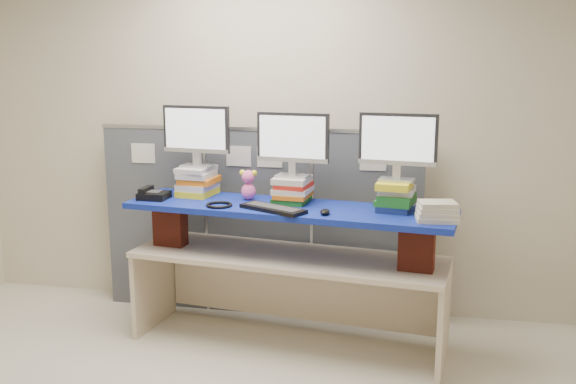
% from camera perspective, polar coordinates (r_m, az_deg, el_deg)
% --- Properties ---
extents(room, '(5.00, 4.00, 2.80)m').
position_cam_1_polar(room, '(3.35, -10.03, 0.40)').
color(room, beige).
rests_on(room, ground).
extents(cubicle_partition, '(2.60, 0.06, 1.53)m').
position_cam_1_polar(cubicle_partition, '(5.15, -2.62, -2.64)').
color(cubicle_partition, '#43474F').
rests_on(cubicle_partition, ground).
extents(desk, '(2.31, 0.93, 0.68)m').
position_cam_1_polar(desk, '(4.63, -0.00, -7.21)').
color(desk, beige).
rests_on(desk, ground).
extents(brick_pier_left, '(0.24, 0.15, 0.31)m').
position_cam_1_polar(brick_pier_left, '(4.85, -10.42, -2.87)').
color(brick_pier_left, maroon).
rests_on(brick_pier_left, desk).
extents(brick_pier_right, '(0.24, 0.15, 0.31)m').
position_cam_1_polar(brick_pier_right, '(4.30, 11.38, -4.83)').
color(brick_pier_right, maroon).
rests_on(brick_pier_right, desk).
extents(blue_board, '(2.37, 0.87, 0.04)m').
position_cam_1_polar(blue_board, '(4.50, -0.00, -1.51)').
color(blue_board, '#100B8C').
rests_on(blue_board, brick_pier_left).
extents(book_stack_left, '(0.29, 0.33, 0.22)m').
position_cam_1_polar(book_stack_left, '(4.87, -8.04, 0.94)').
color(book_stack_left, yellow).
rests_on(book_stack_left, blue_board).
extents(book_stack_center, '(0.27, 0.32, 0.19)m').
position_cam_1_polar(book_stack_center, '(4.59, 0.41, 0.21)').
color(book_stack_center, '#1A621D').
rests_on(book_stack_center, blue_board).
extents(book_stack_right, '(0.29, 0.33, 0.20)m').
position_cam_1_polar(book_stack_right, '(4.41, 9.54, -0.31)').
color(book_stack_right, navy).
rests_on(book_stack_right, blue_board).
extents(monitor_left, '(0.52, 0.17, 0.46)m').
position_cam_1_polar(monitor_left, '(4.81, -8.16, 5.26)').
color(monitor_left, '#AFAFB4').
rests_on(monitor_left, book_stack_left).
extents(monitor_center, '(0.52, 0.17, 0.46)m').
position_cam_1_polar(monitor_center, '(4.52, 0.43, 4.57)').
color(monitor_center, '#AFAFB4').
rests_on(monitor_center, book_stack_center).
extents(monitor_right, '(0.52, 0.17, 0.46)m').
position_cam_1_polar(monitor_right, '(4.35, 9.74, 4.33)').
color(monitor_right, '#AFAFB4').
rests_on(monitor_right, book_stack_right).
extents(keyboard, '(0.50, 0.36, 0.03)m').
position_cam_1_polar(keyboard, '(4.35, -1.33, -1.48)').
color(keyboard, black).
rests_on(keyboard, blue_board).
extents(mouse, '(0.07, 0.12, 0.04)m').
position_cam_1_polar(mouse, '(4.25, 3.31, -1.76)').
color(mouse, black).
rests_on(mouse, blue_board).
extents(desk_phone, '(0.21, 0.19, 0.09)m').
position_cam_1_polar(desk_phone, '(4.81, -11.91, -0.22)').
color(desk_phone, black).
rests_on(desk_phone, blue_board).
extents(headset, '(0.24, 0.24, 0.02)m').
position_cam_1_polar(headset, '(4.50, -6.14, -1.14)').
color(headset, black).
rests_on(headset, blue_board).
extents(plush_toy, '(0.13, 0.10, 0.22)m').
position_cam_1_polar(plush_toy, '(4.67, -3.54, 0.67)').
color(plush_toy, pink).
rests_on(plush_toy, blue_board).
extents(binder_stack, '(0.28, 0.24, 0.12)m').
position_cam_1_polar(binder_stack, '(4.18, 13.13, -1.72)').
color(binder_stack, beige).
rests_on(binder_stack, blue_board).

